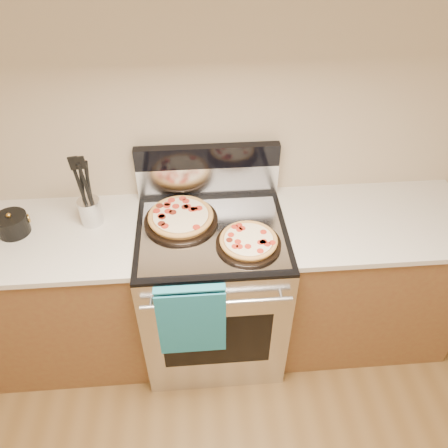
{
  "coord_description": "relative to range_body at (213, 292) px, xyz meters",
  "views": [
    {
      "loc": [
        -0.07,
        -0.0,
        2.36
      ],
      "look_at": [
        0.05,
        1.55,
        1.04
      ],
      "focal_mm": 35.0,
      "sensor_mm": 36.0,
      "label": 1
    }
  ],
  "objects": [
    {
      "name": "utensil_crock",
      "position": [
        -0.61,
        0.12,
        0.53
      ],
      "size": [
        0.14,
        0.14,
        0.14
      ],
      "primitive_type": "cylinder",
      "rotation": [
        0.0,
        0.0,
        -0.33
      ],
      "color": "silver",
      "rests_on": "countertop_left"
    },
    {
      "name": "cabinet_left",
      "position": [
        -0.88,
        0.03,
        -0.01
      ],
      "size": [
        1.0,
        0.62,
        0.88
      ],
      "primitive_type": "cube",
      "color": "brown",
      "rests_on": "ground"
    },
    {
      "name": "backsplash_upper",
      "position": [
        0.0,
        0.31,
        0.71
      ],
      "size": [
        0.76,
        0.06,
        0.12
      ],
      "primitive_type": "cube",
      "color": "black",
      "rests_on": "backsplash_lower"
    },
    {
      "name": "backsplash_lower",
      "position": [
        0.0,
        0.31,
        0.56
      ],
      "size": [
        0.76,
        0.06,
        0.18
      ],
      "primitive_type": "cube",
      "color": "silver",
      "rests_on": "cooktop"
    },
    {
      "name": "cooktop",
      "position": [
        0.0,
        0.0,
        0.46
      ],
      "size": [
        0.76,
        0.68,
        0.02
      ],
      "primitive_type": "cube",
      "color": "black",
      "rests_on": "range_body"
    },
    {
      "name": "cabinet_right",
      "position": [
        0.88,
        0.03,
        -0.01
      ],
      "size": [
        1.0,
        0.62,
        0.88
      ],
      "primitive_type": "cube",
      "color": "brown",
      "rests_on": "ground"
    },
    {
      "name": "countertop_right",
      "position": [
        0.88,
        0.03,
        0.45
      ],
      "size": [
        1.02,
        0.64,
        0.03
      ],
      "primitive_type": "cube",
      "color": "beige",
      "rests_on": "cabinet_right"
    },
    {
      "name": "oven_window",
      "position": [
        0.0,
        -0.34,
        0.0
      ],
      "size": [
        0.56,
        0.01,
        0.4
      ],
      "primitive_type": "cube",
      "color": "black",
      "rests_on": "range_body"
    },
    {
      "name": "pepperoni_pizza_front",
      "position": [
        0.17,
        -0.13,
        0.5
      ],
      "size": [
        0.39,
        0.39,
        0.04
      ],
      "primitive_type": null,
      "rotation": [
        0.0,
        0.0,
        -0.3
      ],
      "color": "#B77238",
      "rests_on": "foil_sheet"
    },
    {
      "name": "wall_back",
      "position": [
        0.0,
        0.35,
        0.9
      ],
      "size": [
        4.0,
        0.0,
        4.0
      ],
      "primitive_type": "plane",
      "rotation": [
        1.57,
        0.0,
        0.0
      ],
      "color": "#C1AB8B",
      "rests_on": "ground"
    },
    {
      "name": "pepperoni_pizza_back",
      "position": [
        -0.15,
        0.07,
        0.5
      ],
      "size": [
        0.39,
        0.39,
        0.05
      ],
      "primitive_type": null,
      "rotation": [
        0.0,
        0.0,
        0.05
      ],
      "color": "#B77238",
      "rests_on": "foil_sheet"
    },
    {
      "name": "saucepan",
      "position": [
        -0.99,
        0.07,
        0.51
      ],
      "size": [
        0.2,
        0.2,
        0.09
      ],
      "primitive_type": "cylinder",
      "rotation": [
        0.0,
        0.0,
        0.36
      ],
      "color": "black",
      "rests_on": "countertop_left"
    },
    {
      "name": "foil_sheet",
      "position": [
        0.0,
        -0.03,
        0.47
      ],
      "size": [
        0.7,
        0.55,
        0.01
      ],
      "primitive_type": "cube",
      "color": "gray",
      "rests_on": "cooktop"
    },
    {
      "name": "oven_handle",
      "position": [
        0.0,
        -0.38,
        0.35
      ],
      "size": [
        0.7,
        0.03,
        0.03
      ],
      "primitive_type": "cylinder",
      "rotation": [
        0.0,
        1.57,
        0.0
      ],
      "color": "silver",
      "rests_on": "range_body"
    },
    {
      "name": "dish_towel",
      "position": [
        -0.12,
        -0.38,
        0.25
      ],
      "size": [
        0.32,
        0.05,
        0.42
      ],
      "primitive_type": null,
      "color": "teal",
      "rests_on": "oven_handle"
    },
    {
      "name": "range_body",
      "position": [
        0.0,
        0.0,
        0.0
      ],
      "size": [
        0.76,
        0.68,
        0.9
      ],
      "primitive_type": "cube",
      "color": "#B7B7BC",
      "rests_on": "ground"
    },
    {
      "name": "countertop_left",
      "position": [
        -0.88,
        0.03,
        0.45
      ],
      "size": [
        1.02,
        0.64,
        0.03
      ],
      "primitive_type": "cube",
      "color": "beige",
      "rests_on": "cabinet_left"
    }
  ]
}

